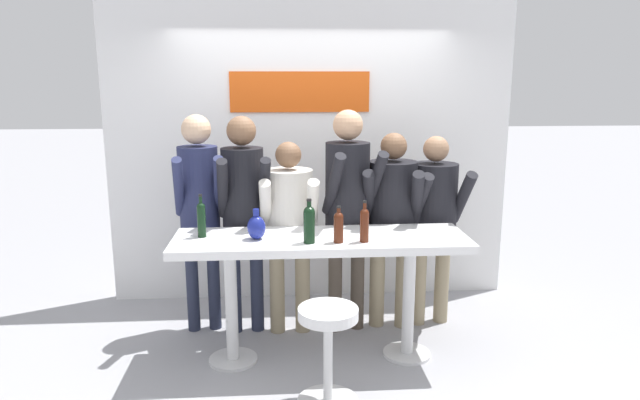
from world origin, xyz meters
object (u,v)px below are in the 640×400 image
Objects in this scene: person_right at (434,211)px; decorative_vase at (256,227)px; bar_stool at (328,341)px; wine_bottle_3 at (339,226)px; person_far_left at (199,198)px; wine_bottle_2 at (309,223)px; person_center at (348,196)px; person_center_right at (392,211)px; tasting_table at (321,257)px; person_center_left at (289,218)px; person_left at (243,200)px; wine_bottle_0 at (201,218)px; wine_bottle_1 at (364,223)px.

person_right reaches higher than decorative_vase.
wine_bottle_3 is at bearing 76.84° from bar_stool.
bar_stool is 0.41× the size of person_right.
person_far_left is 5.74× the size of wine_bottle_2.
person_center reaches higher than person_center_right.
wine_bottle_2 is at bearing -17.76° from decorative_vase.
tasting_table is 1.34× the size of person_center_left.
wine_bottle_3 is (0.69, -0.67, -0.05)m from person_left.
tasting_table is at bearing -39.55° from person_far_left.
tasting_table is 6.75× the size of wine_bottle_0.
person_right is (0.98, 0.57, 0.19)m from tasting_table.
tasting_table is 9.64× the size of decorative_vase.
tasting_table is 8.17× the size of wine_bottle_3.
wine_bottle_2 is 0.39m from decorative_vase.
person_left is 1.57m from person_right.
person_center_left is at bearing 101.50° from wine_bottle_2.
wine_bottle_0 is 1.16m from wine_bottle_1.
wine_bottle_2 is (0.13, -0.63, 0.12)m from person_center_left.
person_center_right is at bearing 61.65° from bar_stool.
person_center is 0.66m from wine_bottle_3.
bar_stool is 2.25× the size of wine_bottle_1.
person_right is at bearing 22.66° from decorative_vase.
tasting_table is at bearing 58.31° from wine_bottle_2.
person_center reaches higher than person_left.
decorative_vase reaches higher than bar_stool.
wine_bottle_3 is (0.11, 0.47, 0.63)m from bar_stool.
person_center is 0.75m from person_right.
decorative_vase is at bearing 168.03° from wine_bottle_3.
wine_bottle_0 is (0.08, -0.52, -0.04)m from person_far_left.
person_center_left is 0.50m from person_center.
person_center_right is at bearing 178.41° from person_right.
person_center_right is at bearing 27.42° from decorative_vase.
wine_bottle_3 is (0.33, -0.63, 0.10)m from person_center_left.
bar_stool is 0.37× the size of person_far_left.
wine_bottle_1 is at bearing -9.07° from decorative_vase.
person_right is at bearing 15.68° from wine_bottle_0.
person_center_left reaches higher than wine_bottle_1.
person_right is (0.98, 1.19, 0.55)m from bar_stool.
person_left reaches higher than tasting_table.
person_center reaches higher than wine_bottle_2.
wine_bottle_0 is at bearing 167.61° from decorative_vase.
person_center reaches higher than decorative_vase.
person_center is at bearing 178.45° from person_right.
person_center_left reaches higher than decorative_vase.
wine_bottle_0 is at bearing -89.14° from person_far_left.
person_left is at bearing 173.99° from person_right.
wine_bottle_3 is (0.20, -0.00, -0.02)m from wine_bottle_2.
person_far_left is at bearing 128.22° from bar_stool.
wine_bottle_0 reaches higher than tasting_table.
person_right is 5.48× the size of wine_bottle_1.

